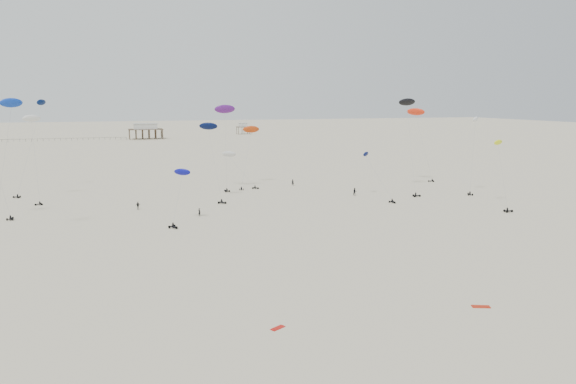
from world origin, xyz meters
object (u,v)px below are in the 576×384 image
object	(u,v)px
rig_3	(235,162)
pavilion_small	(243,129)
rig_7	(34,129)
spectator_0	(199,216)
rig_0	(179,193)
pavilion_main	(146,132)

from	to	relation	value
rig_3	pavilion_small	bearing A→B (deg)	-145.62
rig_7	spectator_0	distance (m)	62.30
rig_0	rig_7	world-z (taller)	rig_7
pavilion_small	rig_7	world-z (taller)	rig_7
rig_7	rig_0	bearing A→B (deg)	-133.11
pavilion_small	rig_7	bearing A→B (deg)	-116.05
rig_0	rig_7	distance (m)	62.93
pavilion_small	rig_0	bearing A→B (deg)	-105.84
rig_3	rig_7	world-z (taller)	rig_7
pavilion_main	rig_7	world-z (taller)	rig_7
rig_3	pavilion_main	bearing A→B (deg)	-128.61
pavilion_main	rig_7	distance (m)	203.93
rig_0	pavilion_main	bearing A→B (deg)	-121.26
pavilion_main	pavilion_small	size ratio (longest dim) A/B	2.33
rig_7	pavilion_main	bearing A→B (deg)	3.97
pavilion_small	rig_0	size ratio (longest dim) A/B	0.77
pavilion_small	rig_0	world-z (taller)	rig_0
pavilion_small	spectator_0	xyz separation A→B (m)	(-75.13, -276.35, -3.49)
pavilion_main	spectator_0	distance (m)	246.44
pavilion_main	rig_7	bearing A→B (deg)	-101.92
pavilion_small	rig_3	xyz separation A→B (m)	(-58.54, -237.43, 3.71)
pavilion_main	pavilion_small	bearing A→B (deg)	23.20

